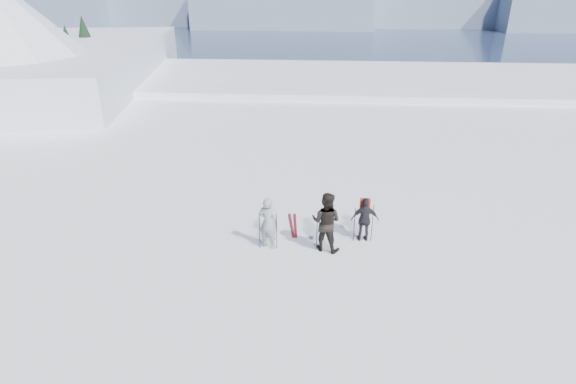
{
  "coord_description": "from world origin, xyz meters",
  "views": [
    {
      "loc": [
        -0.86,
        -9.78,
        7.71
      ],
      "look_at": [
        -1.88,
        3.0,
        1.74
      ],
      "focal_mm": 28.0,
      "sensor_mm": 36.0,
      "label": 1
    }
  ],
  "objects_px": {
    "skier_pack": "(365,220)",
    "skis_loose": "(293,225)",
    "skier_grey": "(268,223)",
    "skier_dark": "(326,222)"
  },
  "relations": [
    {
      "from": "skier_pack",
      "to": "skis_loose",
      "type": "xyz_separation_m",
      "value": [
        -2.38,
        0.77,
        -0.74
      ]
    },
    {
      "from": "skier_pack",
      "to": "skis_loose",
      "type": "relative_size",
      "value": 0.89
    },
    {
      "from": "skier_pack",
      "to": "skis_loose",
      "type": "distance_m",
      "value": 2.61
    },
    {
      "from": "skier_grey",
      "to": "skier_pack",
      "type": "height_order",
      "value": "skier_grey"
    },
    {
      "from": "skier_grey",
      "to": "skis_loose",
      "type": "xyz_separation_m",
      "value": [
        0.7,
        1.45,
        -0.86
      ]
    },
    {
      "from": "skier_dark",
      "to": "skis_loose",
      "type": "xyz_separation_m",
      "value": [
        -1.11,
        1.42,
        -0.97
      ]
    },
    {
      "from": "skier_grey",
      "to": "skis_loose",
      "type": "distance_m",
      "value": 1.82
    },
    {
      "from": "skier_dark",
      "to": "skier_pack",
      "type": "bearing_deg",
      "value": -134.24
    },
    {
      "from": "skier_dark",
      "to": "skier_pack",
      "type": "xyz_separation_m",
      "value": [
        1.26,
        0.65,
        -0.22
      ]
    },
    {
      "from": "skier_grey",
      "to": "skier_dark",
      "type": "xyz_separation_m",
      "value": [
        1.81,
        0.03,
        0.11
      ]
    }
  ]
}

